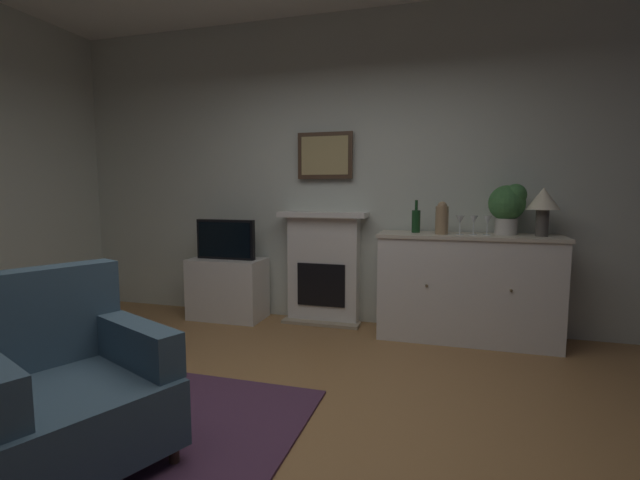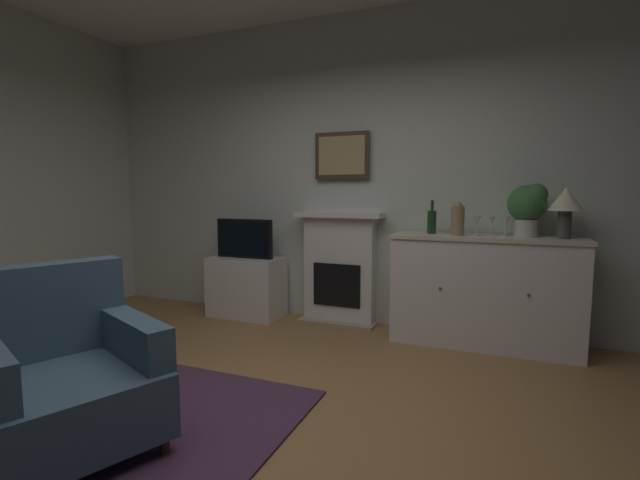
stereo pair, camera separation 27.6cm
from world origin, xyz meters
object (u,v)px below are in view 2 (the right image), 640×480
Objects in this scene: fireplace_unit at (340,268)px; framed_picture at (342,156)px; sideboard_cabinet at (484,291)px; potted_plant_fern at (17,319)px; wine_glass_left at (477,221)px; tv_cabinet at (246,287)px; wine_bottle at (432,221)px; wine_glass_center at (491,222)px; tv_set at (244,239)px; table_lamp at (566,203)px; vase_decorative at (458,219)px; potted_plant_small at (528,205)px; armchair at (64,376)px; wine_glass_right at (505,222)px.

framed_picture is (0.00, 0.05, 1.10)m from fireplace_unit.
sideboard_cabinet reaches higher than potted_plant_fern.
wine_glass_left is 0.22× the size of tv_cabinet.
wine_glass_center is at bearing -9.75° from wine_bottle.
wine_bottle is 0.67× the size of potted_plant_fern.
wine_glass_left and wine_glass_center have the same top height.
wine_bottle is 0.47× the size of tv_set.
wine_bottle reaches higher than fireplace_unit.
table_lamp is at bearing 20.82° from potted_plant_fern.
fireplace_unit is 6.67× the size of wine_glass_center.
vase_decorative is 0.45× the size of tv_set.
fireplace_unit is 1.03m from tv_set.
framed_picture reaches higher than fireplace_unit.
potted_plant_fern is (-3.47, -1.51, -0.80)m from wine_glass_left.
fireplace_unit is 2.56× the size of potted_plant_small.
sideboard_cabinet is at bearing 35.03° from wine_glass_left.
wine_bottle is 1.76× the size of wine_glass_center.
sideboard_cabinet is at bearing 12.54° from vase_decorative.
potted_plant_fern is 0.41× the size of armchair.
fireplace_unit is 6.67× the size of wine_glass_left.
wine_glass_right is at bearing -6.27° from wine_bottle.
tv_set is 1.44× the size of potted_plant_fern.
framed_picture reaches higher than potted_plant_fern.
vase_decorative is at bearing -1.14° from tv_set.
table_lamp is (1.92, -0.18, 0.66)m from fireplace_unit.
framed_picture is 1.63m from wine_glass_right.
wine_bottle reaches higher than tv_set.
framed_picture is 1.30m from tv_set.
vase_decorative is (1.12, -0.27, -0.57)m from framed_picture.
potted_plant_fern is 1.87m from armchair.
table_lamp reaches higher than wine_glass_right.
tv_set reaches higher than potted_plant_fern.
wine_bottle is 1.89m from tv_set.
wine_glass_left is 3.87m from potted_plant_fern.
armchair is (0.44, -2.44, 0.07)m from tv_cabinet.
wine_glass_left is 0.42m from potted_plant_small.
table_lamp reaches higher than tv_set.
framed_picture reaches higher than tv_cabinet.
sideboard_cabinet is 0.59m from wine_glass_left.
sideboard_cabinet is at bearing 131.23° from wine_glass_center.
potted_plant_small reaches higher than armchair.
wine_glass_right is 0.38× the size of potted_plant_small.
wine_bottle is 0.67× the size of potted_plant_small.
armchair is at bearing -101.67° from fireplace_unit.
vase_decorative is at bearing 24.52° from potted_plant_fern.
wine_glass_center is (-0.53, -0.04, -0.16)m from table_lamp.
framed_picture reaches higher than wine_glass_center.
table_lamp is 0.93× the size of potted_plant_fern.
potted_plant_small is at bearing 22.67° from potted_plant_fern.
framed_picture reaches higher than wine_glass_right.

